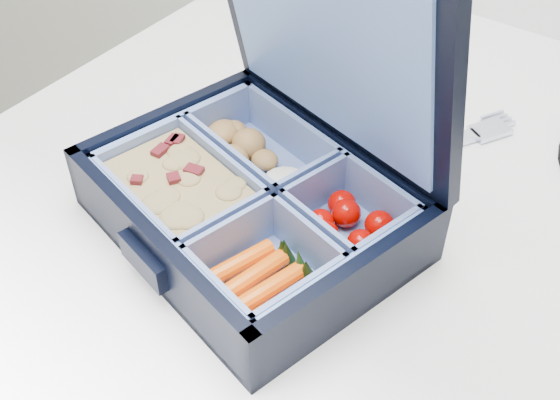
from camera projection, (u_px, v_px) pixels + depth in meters
The scene contains 2 objects.
bento_box at pixel (251, 204), 0.48m from camera, with size 0.21×0.17×0.05m, color black, non-canonical shape.
fork at pixel (395, 159), 0.55m from camera, with size 0.03×0.19×0.01m, color silver, non-canonical shape.
Camera 1 is at (0.80, 1.26, 1.33)m, focal length 45.00 mm.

